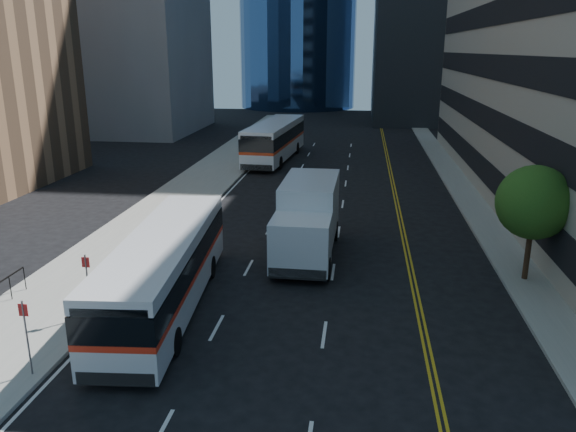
% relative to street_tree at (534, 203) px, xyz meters
% --- Properties ---
extents(ground, '(160.00, 160.00, 0.00)m').
position_rel_street_tree_xyz_m(ground, '(-9.00, -8.00, -3.64)').
color(ground, black).
rests_on(ground, ground).
extents(sidewalk_west, '(5.00, 90.00, 0.15)m').
position_rel_street_tree_xyz_m(sidewalk_west, '(-19.50, 17.00, -3.57)').
color(sidewalk_west, gray).
rests_on(sidewalk_west, ground).
extents(sidewalk_east, '(2.00, 90.00, 0.15)m').
position_rel_street_tree_xyz_m(sidewalk_east, '(-0.00, 17.00, -3.57)').
color(sidewalk_east, gray).
rests_on(sidewalk_east, ground).
extents(street_tree, '(3.20, 3.20, 5.10)m').
position_rel_street_tree_xyz_m(street_tree, '(0.00, 0.00, 0.00)').
color(street_tree, '#332114').
rests_on(street_tree, sidewalk_east).
extents(bus_front, '(3.57, 12.12, 3.08)m').
position_rel_street_tree_xyz_m(bus_front, '(-14.87, -4.61, -1.96)').
color(bus_front, silver).
rests_on(bus_front, ground).
extents(bus_rear, '(3.98, 13.67, 3.48)m').
position_rel_street_tree_xyz_m(bus_rear, '(-15.36, 26.81, -1.74)').
color(bus_rear, white).
rests_on(bus_rear, ground).
extents(box_truck, '(2.79, 7.72, 3.68)m').
position_rel_street_tree_xyz_m(box_truck, '(-9.90, 2.02, -1.70)').
color(box_truck, silver).
rests_on(box_truck, ground).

